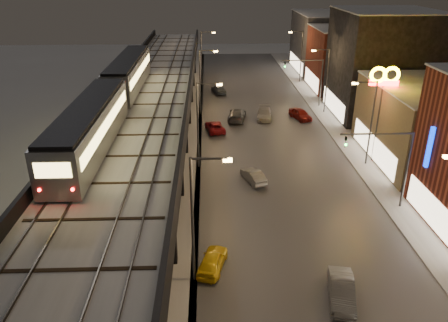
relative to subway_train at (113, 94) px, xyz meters
name	(u,v)px	position (x,y,z in m)	size (l,w,h in m)	color
road_surface	(271,151)	(16.00, 5.41, -8.27)	(17.00, 120.00, 0.06)	#46474D
sidewalk_right	(358,149)	(26.00, 5.41, -8.23)	(4.00, 120.00, 0.14)	#9FA1A8
under_viaduct_pavement	(152,153)	(2.50, 5.41, -8.27)	(11.00, 120.00, 0.06)	#9FA1A8
elevated_viaduct	(145,114)	(2.50, 2.26, -2.69)	(9.00, 100.00, 6.30)	black
viaduct_trackbed	(145,106)	(2.49, 2.38, -1.92)	(8.40, 100.00, 0.32)	#B2B7C1
viaduct_parapet_streetside	(188,101)	(6.85, 2.41, -1.45)	(0.30, 100.00, 1.10)	black
viaduct_parapet_far	(101,102)	(-1.85, 2.41, -1.45)	(0.30, 100.00, 1.10)	black
building_c	(433,124)	(32.49, 2.41, -4.23)	(12.20, 15.20, 8.16)	brown
building_d	(382,64)	(32.49, 18.41, -1.23)	(12.20, 13.20, 14.16)	black
building_e	(349,59)	(32.49, 32.41, -3.23)	(12.20, 12.20, 10.16)	maroon
building_f	(328,43)	(32.49, 46.41, -2.73)	(12.20, 16.20, 11.16)	#39393D
streetlight_left_1	(197,212)	(8.07, -16.59, -3.07)	(2.57, 0.28, 9.00)	#38383A
streetlight_left_2	(200,120)	(8.07, 1.41, -3.07)	(2.57, 0.28, 9.00)	#38383A
streetlight_right_2	(370,118)	(25.23, 1.41, -3.07)	(2.56, 0.28, 9.00)	#38383A
streetlight_left_3	(202,78)	(8.07, 19.41, -3.07)	(2.57, 0.28, 9.00)	#38383A
streetlight_right_3	(325,77)	(25.23, 19.41, -3.07)	(2.56, 0.28, 9.00)	#38383A
streetlight_left_4	(203,54)	(8.07, 37.41, -3.07)	(2.57, 0.28, 9.00)	#38383A
streetlight_right_4	(300,53)	(25.23, 37.41, -3.07)	(2.56, 0.28, 9.00)	#38383A
traffic_light_rig_a	(395,161)	(24.34, -7.59, -3.80)	(6.10, 0.34, 7.00)	#38383A
traffic_light_rig_b	(314,77)	(24.34, 22.41, -3.80)	(6.10, 0.34, 7.00)	#38383A
subway_train	(113,94)	(0.00, 0.00, 0.00)	(2.84, 34.94, 3.39)	gray
car_taxi	(212,261)	(9.03, -15.48, -7.65)	(1.53, 3.81, 1.30)	yellow
car_near_white	(253,176)	(13.16, -2.24, -7.69)	(1.30, 3.72, 1.23)	gray
car_mid_silver	(215,127)	(9.70, 12.04, -7.69)	(2.02, 4.39, 1.22)	maroon
car_mid_dark	(237,115)	(12.77, 16.48, -7.53)	(2.16, 5.31, 1.54)	#505154
car_far_white	(219,89)	(10.63, 30.11, -7.59)	(1.69, 4.21, 1.43)	slate
car_onc_silver	(341,292)	(17.05, -18.90, -7.61)	(1.48, 4.24, 1.40)	#4B4D51
car_onc_white	(264,114)	(16.57, 16.87, -7.62)	(1.92, 4.72, 1.37)	gray
car_onc_red	(300,114)	(21.46, 16.47, -7.58)	(1.71, 4.25, 1.45)	maroon
sign_mcdonalds	(383,85)	(26.50, 2.27, 0.05)	(3.04, 0.51, 10.23)	#38383A
sign_carwash	(436,155)	(27.00, -8.82, -2.80)	(1.51, 0.35, 7.85)	#38383A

